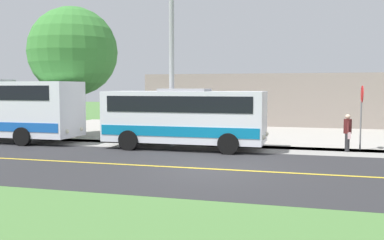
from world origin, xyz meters
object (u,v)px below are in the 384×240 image
object	(u,v)px
stop_sign	(362,106)
commercial_building	(271,98)
tree_curbside	(73,52)
street_light_pole	(171,44)
shuttle_bus_front	(185,115)
pedestrian_with_bags	(348,132)

from	to	relation	value
stop_sign	commercial_building	xyz separation A→B (m)	(-15.30, -5.21, -0.07)
tree_curbside	stop_sign	bearing A→B (deg)	85.08
street_light_pole	commercial_building	distance (m)	17.09
stop_sign	commercial_building	distance (m)	16.16
shuttle_bus_front	commercial_building	distance (m)	17.04
shuttle_bus_front	tree_curbside	bearing A→B (deg)	-111.19
commercial_building	street_light_pole	bearing A→B (deg)	-11.26
pedestrian_with_bags	street_light_pole	world-z (taller)	street_light_pole
shuttle_bus_front	pedestrian_with_bags	world-z (taller)	shuttle_bus_front
shuttle_bus_front	pedestrian_with_bags	bearing A→B (deg)	97.37
street_light_pole	commercial_building	world-z (taller)	street_light_pole
street_light_pole	tree_curbside	world-z (taller)	street_light_pole
shuttle_bus_front	stop_sign	xyz separation A→B (m)	(-1.55, 7.74, 0.45)
pedestrian_with_bags	commercial_building	size ratio (longest dim) A/B	0.09
shuttle_bus_front	street_light_pole	distance (m)	3.38
pedestrian_with_bags	tree_curbside	distance (m)	15.12
pedestrian_with_bags	stop_sign	size ratio (longest dim) A/B	0.57
stop_sign	street_light_pole	xyz separation A→B (m)	(1.21, -8.50, 2.83)
tree_curbside	commercial_building	size ratio (longest dim) A/B	0.40
stop_sign	commercial_building	bearing A→B (deg)	-161.18
pedestrian_with_bags	street_light_pole	size ratio (longest dim) A/B	0.19
stop_sign	tree_curbside	xyz separation A→B (m)	(-1.30, -15.09, 2.83)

